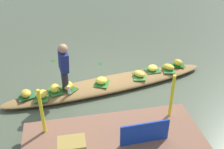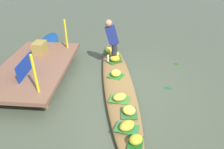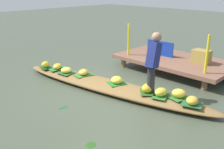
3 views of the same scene
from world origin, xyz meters
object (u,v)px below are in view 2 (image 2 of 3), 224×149
(banana_bunch_4, at_px, (120,97))
(banana_bunch_1, at_px, (116,73))
(moored_boat, at_px, (48,43))
(produce_crate, at_px, (40,48))
(banana_bunch_6, at_px, (136,140))
(vendor_person, at_px, (112,39))
(banana_bunch_3, at_px, (127,126))
(banana_bunch_7, at_px, (109,50))
(market_banner, at_px, (25,67))
(banana_bunch_0, at_px, (113,46))
(vendor_boat, at_px, (118,84))
(water_bottle, at_px, (108,58))
(banana_bunch_2, at_px, (129,110))
(banana_bunch_5, at_px, (115,58))
(banana_bunch_8, at_px, (114,54))

(banana_bunch_4, bearing_deg, banana_bunch_1, 8.82)
(moored_boat, relative_size, produce_crate, 5.01)
(banana_bunch_6, bearing_deg, vendor_person, 12.40)
(banana_bunch_3, xyz_separation_m, banana_bunch_7, (3.28, 0.65, 0.02))
(banana_bunch_1, height_order, market_banner, market_banner)
(banana_bunch_1, height_order, banana_bunch_6, banana_bunch_6)
(banana_bunch_0, bearing_deg, vendor_boat, -171.80)
(banana_bunch_0, bearing_deg, water_bottle, 175.02)
(banana_bunch_2, distance_m, market_banner, 2.83)
(banana_bunch_0, distance_m, market_banner, 2.98)
(banana_bunch_0, bearing_deg, market_banner, 136.74)
(water_bottle, relative_size, market_banner, 0.24)
(banana_bunch_3, relative_size, vendor_person, 0.25)
(banana_bunch_5, height_order, vendor_person, vendor_person)
(moored_boat, height_order, market_banner, market_banner)
(produce_crate, bearing_deg, banana_bunch_7, -74.26)
(banana_bunch_0, distance_m, banana_bunch_7, 0.37)
(banana_bunch_4, height_order, banana_bunch_5, banana_bunch_5)
(banana_bunch_7, distance_m, water_bottle, 0.62)
(banana_bunch_1, height_order, banana_bunch_5, banana_bunch_5)
(moored_boat, bearing_deg, banana_bunch_1, -137.78)
(moored_boat, relative_size, banana_bunch_6, 9.02)
(banana_bunch_0, height_order, vendor_person, vendor_person)
(banana_bunch_0, height_order, banana_bunch_5, banana_bunch_5)
(vendor_person, distance_m, market_banner, 2.44)
(banana_bunch_0, relative_size, banana_bunch_2, 1.00)
(vendor_person, bearing_deg, banana_bunch_0, 2.19)
(banana_bunch_1, relative_size, vendor_person, 0.22)
(banana_bunch_7, bearing_deg, water_bottle, -178.02)
(banana_bunch_2, xyz_separation_m, banana_bunch_6, (-0.77, -0.13, 0.01))
(banana_bunch_2, bearing_deg, banana_bunch_4, 26.63)
(banana_bunch_0, bearing_deg, banana_bunch_6, -169.90)
(banana_bunch_2, xyz_separation_m, banana_bunch_8, (2.56, 0.49, 0.01))
(banana_bunch_8, xyz_separation_m, market_banner, (-1.52, 2.12, 0.29))
(moored_boat, relative_size, vendor_person, 1.77)
(moored_boat, xyz_separation_m, banana_bunch_5, (-1.42, -2.59, 0.21))
(banana_bunch_8, bearing_deg, market_banner, 125.59)
(water_bottle, bearing_deg, banana_bunch_3, -166.70)
(banana_bunch_6, bearing_deg, banana_bunch_8, 10.60)
(vendor_boat, bearing_deg, market_banner, 84.48)
(market_banner, bearing_deg, moored_boat, 7.15)
(banana_bunch_0, relative_size, market_banner, 0.31)
(banana_bunch_0, bearing_deg, moored_boat, 79.27)
(banana_bunch_4, relative_size, banana_bunch_7, 1.14)
(banana_bunch_7, bearing_deg, banana_bunch_5, -159.36)
(banana_bunch_2, bearing_deg, banana_bunch_1, 14.52)
(banana_bunch_3, xyz_separation_m, vendor_person, (2.72, 0.51, 0.63))
(vendor_boat, xyz_separation_m, banana_bunch_1, (0.22, 0.08, 0.19))
(moored_boat, distance_m, banana_bunch_4, 4.30)
(banana_bunch_0, distance_m, banana_bunch_4, 2.79)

